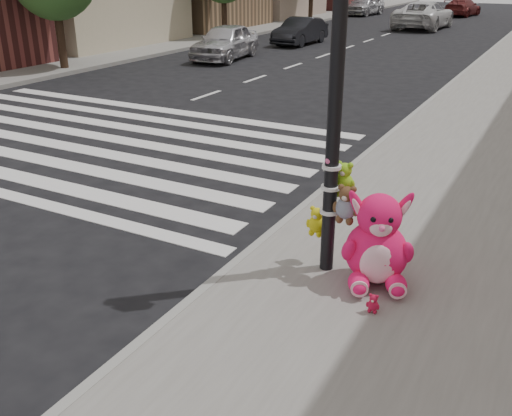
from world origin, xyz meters
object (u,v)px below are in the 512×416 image
Objects in this scene: signal_pole at (336,142)px; car_dark_far at (300,31)px; red_teddy at (373,303)px; car_white_near at (424,15)px; car_silver_far at (225,42)px; pink_bunny at (377,246)px.

signal_pole is 1.07× the size of car_dark_far.
car_white_near is at bearing 100.65° from red_teddy.
signal_pole is at bearing -62.91° from car_dark_far.
car_silver_far is 16.43m from car_white_near.
car_silver_far is 5.79m from car_dark_far.
red_teddy is at bearing -41.71° from signal_pole.
signal_pole is 22.34m from car_dark_far.
car_silver_far is at bearing 125.44° from signal_pole.
signal_pole is 1.27m from pink_bunny.
car_dark_far is (-10.34, 20.85, 0.37)m from red_teddy.
car_white_near reaches higher than car_dark_far.
car_white_near is (3.44, 10.15, 0.16)m from car_dark_far.
car_dark_far is at bearing 75.86° from car_silver_far.
car_silver_far is (-10.26, 14.42, -1.04)m from signal_pole.
car_dark_far is (-9.57, 20.16, -1.11)m from signal_pole.
pink_bunny is at bearing -5.60° from signal_pole.
signal_pole is at bearing 151.14° from pink_bunny.
signal_pole is 3.49× the size of pink_bunny.
pink_bunny reaches higher than red_teddy.
signal_pole reaches higher than pink_bunny.
car_silver_far is 0.73× the size of car_white_near.
signal_pole is 18.05× the size of red_teddy.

